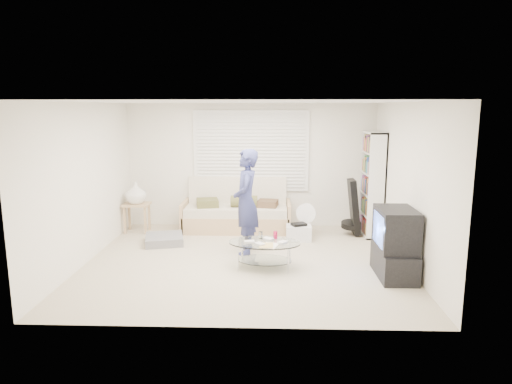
{
  "coord_description": "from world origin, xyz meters",
  "views": [
    {
      "loc": [
        0.41,
        -6.96,
        2.43
      ],
      "look_at": [
        0.16,
        0.3,
        1.07
      ],
      "focal_mm": 32.0,
      "sensor_mm": 36.0,
      "label": 1
    }
  ],
  "objects_px": {
    "coffee_table": "(265,247)",
    "bookshelf": "(372,184)",
    "futon_sofa": "(237,213)",
    "tv_unit": "(395,244)"
  },
  "relations": [
    {
      "from": "futon_sofa",
      "to": "tv_unit",
      "type": "bearing_deg",
      "value": -44.98
    },
    {
      "from": "bookshelf",
      "to": "tv_unit",
      "type": "xyz_separation_m",
      "value": [
        -0.13,
        -2.24,
        -0.5
      ]
    },
    {
      "from": "tv_unit",
      "to": "coffee_table",
      "type": "bearing_deg",
      "value": 171.11
    },
    {
      "from": "futon_sofa",
      "to": "tv_unit",
      "type": "xyz_separation_m",
      "value": [
        2.47,
        -2.47,
        0.15
      ]
    },
    {
      "from": "coffee_table",
      "to": "bookshelf",
      "type": "bearing_deg",
      "value": 44.07
    },
    {
      "from": "tv_unit",
      "to": "coffee_table",
      "type": "height_order",
      "value": "tv_unit"
    },
    {
      "from": "futon_sofa",
      "to": "coffee_table",
      "type": "relative_size",
      "value": 1.84
    },
    {
      "from": "futon_sofa",
      "to": "bookshelf",
      "type": "bearing_deg",
      "value": -5.12
    },
    {
      "from": "coffee_table",
      "to": "tv_unit",
      "type": "bearing_deg",
      "value": -8.89
    },
    {
      "from": "bookshelf",
      "to": "coffee_table",
      "type": "relative_size",
      "value": 1.71
    }
  ]
}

